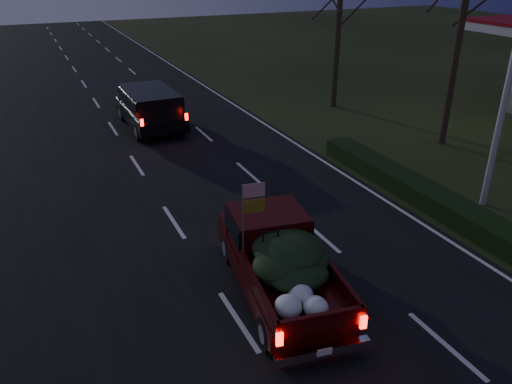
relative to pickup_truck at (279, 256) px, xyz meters
name	(u,v)px	position (x,y,z in m)	size (l,w,h in m)	color
ground	(238,321)	(-1.32, -0.65, -0.97)	(120.00, 120.00, 0.00)	black
road_asphalt	(238,321)	(-1.32, -0.65, -0.96)	(14.00, 120.00, 0.02)	black
hedge_row	(422,193)	(6.48, 2.35, -0.67)	(1.00, 10.00, 0.60)	black
bare_tree_far	(340,3)	(10.18, 13.35, 4.26)	(3.60, 3.60, 7.00)	black
pickup_truck	(279,256)	(0.00, 0.00, 0.00)	(2.59, 5.15, 2.59)	#3A0708
lead_suv	(150,105)	(0.37, 13.72, 0.15)	(2.20, 5.17, 1.48)	black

